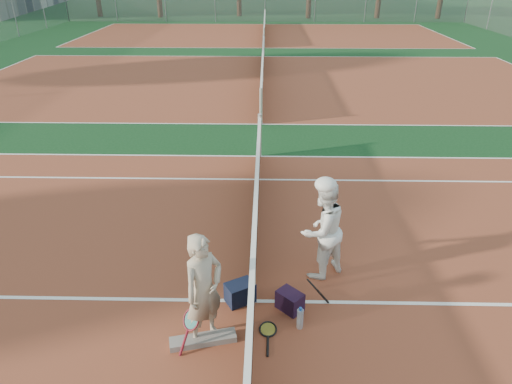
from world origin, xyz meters
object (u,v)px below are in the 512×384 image
Objects in this scene: racket_black_held at (313,294)px; racket_spare at (268,329)px; sports_bag_navy at (240,293)px; sports_bag_purple at (290,301)px; racket_red at (192,328)px; net_main at (254,273)px; water_bottle at (300,319)px; player_a at (204,290)px; player_b at (322,230)px.

racket_black_held reaches higher than racket_spare.
sports_bag_purple is at bearing -12.00° from sports_bag_navy.
sports_bag_purple is at bearing -27.28° from racket_red.
sports_bag_purple is (0.51, -0.15, -0.37)m from net_main.
sports_bag_purple is 0.38m from water_bottle.
racket_red is 1.74m from racket_black_held.
racket_spare is 1.52× the size of sports_bag_navy.
player_a reaches higher than racket_spare.
racket_black_held is at bearing 3.79° from sports_bag_purple.
sports_bag_navy is 1.11× the size of sports_bag_purple.
net_main is at bearing -2.08° from player_b.
water_bottle is (-0.20, -0.38, -0.10)m from racket_black_held.
sports_bag_navy is at bearing 0.46° from racket_red.
racket_red is 1.43m from water_bottle.
net_main is at bearing 163.39° from sports_bag_purple.
sports_bag_navy is at bearing -179.50° from net_main.
water_bottle is at bearing -42.54° from racket_red.
player_b is at bearing -128.67° from racket_black_held.
sports_bag_purple is (0.71, -0.15, -0.01)m from sports_bag_navy.
sports_bag_navy is at bearing 148.18° from water_bottle.
net_main is 7.04× the size of player_a.
net_main is 1.16m from racket_red.
sports_bag_navy is 0.97m from water_bottle.
racket_red is at bearing 167.41° from player_a.
sports_bag_navy is (-0.20, -0.00, -0.35)m from net_main.
racket_spare is 1.69× the size of sports_bag_purple.
sports_bag_navy is at bearing -6.61° from player_b.
player_b is at bearing -7.03° from player_a.
sports_bag_navy is (-0.40, 0.57, 0.14)m from racket_spare.
sports_bag_navy is (0.40, 0.72, -0.62)m from player_a.
net_main is 30.94× the size of sports_bag_purple.
racket_spare is (0.20, -0.57, -0.49)m from net_main.
player_b is at bearing 72.37° from water_bottle.
sports_bag_navy is 0.72m from sports_bag_purple.
sports_bag_purple is at bearing 108.15° from water_bottle.
water_bottle is at bearing -31.82° from sports_bag_navy.
net_main is 18.30× the size of racket_spare.
racket_spare is 0.71m from sports_bag_navy.
player_b reaches higher than net_main.
player_b is at bearing 29.92° from sports_bag_navy.
net_main is 1.26m from player_b.
racket_black_held is 0.34m from sports_bag_purple.
water_bottle reaches higher than racket_spare.
sports_bag_navy is at bearing -33.25° from racket_black_held.
water_bottle is at bearing -81.31° from racket_spare.
player_b is 1.42m from water_bottle.
water_bottle is (0.83, -0.51, -0.01)m from sports_bag_navy.
player_a is at bearing -118.84° from sports_bag_navy.
net_main is at bearing 2.12° from player_a.
sports_bag_purple is at bearing -21.07° from player_a.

